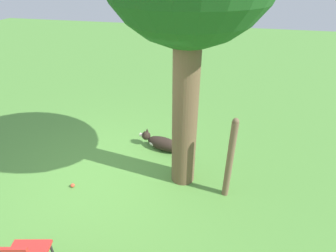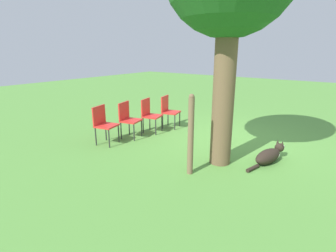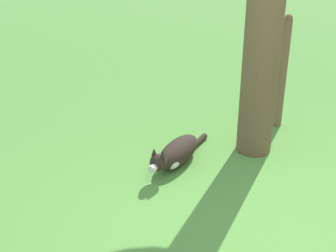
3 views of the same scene
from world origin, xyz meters
name	(u,v)px [view 1 (image 1 of 3)]	position (x,y,z in m)	size (l,w,h in m)	color
ground_plane	(115,180)	(0.00, 0.00, 0.00)	(30.00, 30.00, 0.00)	#56933D
dog	(161,143)	(-1.09, 0.56, 0.14)	(0.45, 1.21, 0.36)	#2D231C
fence_post	(230,159)	(-0.10, 1.88, 0.71)	(0.10, 0.10, 1.41)	brown
tennis_ball	(73,185)	(0.32, -0.63, 0.03)	(0.07, 0.07, 0.07)	#E54C33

